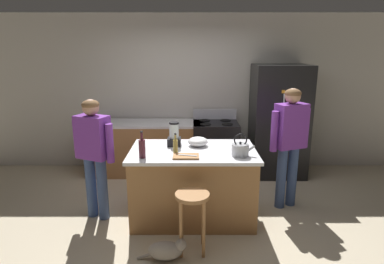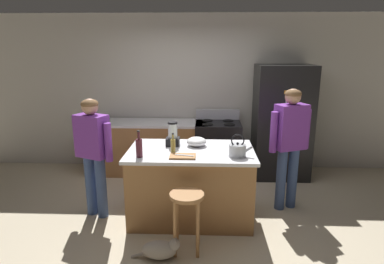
{
  "view_description": "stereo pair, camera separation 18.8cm",
  "coord_description": "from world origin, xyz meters",
  "views": [
    {
      "loc": [
        -0.01,
        -3.87,
        2.13
      ],
      "look_at": [
        0.0,
        0.3,
        1.05
      ],
      "focal_mm": 30.66,
      "sensor_mm": 36.0,
      "label": 1
    },
    {
      "loc": [
        0.17,
        -3.87,
        2.13
      ],
      "look_at": [
        0.0,
        0.3,
        1.05
      ],
      "focal_mm": 30.66,
      "sensor_mm": 36.0,
      "label": 2
    }
  ],
  "objects": [
    {
      "name": "person_by_island_left",
      "position": [
        -1.22,
        -0.02,
        0.93
      ],
      "size": [
        0.58,
        0.36,
        1.54
      ],
      "color": "#384C7A",
      "rests_on": "ground_plane"
    },
    {
      "name": "ground_plane",
      "position": [
        0.0,
        0.0,
        0.0
      ],
      "size": [
        14.0,
        14.0,
        0.0
      ],
      "primitive_type": "plane",
      "color": "beige"
    },
    {
      "name": "back_wall",
      "position": [
        0.0,
        1.95,
        1.35
      ],
      "size": [
        8.0,
        0.1,
        2.7
      ],
      "primitive_type": "cube",
      "color": "#BCB7AD",
      "rests_on": "ground_plane"
    },
    {
      "name": "person_by_sink_right",
      "position": [
        1.28,
        0.29,
        0.99
      ],
      "size": [
        0.58,
        0.35,
        1.63
      ],
      "color": "#384C7A",
      "rests_on": "ground_plane"
    },
    {
      "name": "mixing_bowl",
      "position": [
        0.06,
        0.17,
        0.96
      ],
      "size": [
        0.26,
        0.26,
        0.11
      ],
      "primitive_type": "ellipsoid",
      "color": "white",
      "rests_on": "kitchen_island"
    },
    {
      "name": "refrigerator",
      "position": [
        1.44,
        1.5,
        0.93
      ],
      "size": [
        0.9,
        0.73,
        1.87
      ],
      "color": "black",
      "rests_on": "ground_plane"
    },
    {
      "name": "stove_range",
      "position": [
        0.39,
        1.52,
        0.46
      ],
      "size": [
        0.76,
        0.65,
        1.08
      ],
      "color": "black",
      "rests_on": "ground_plane"
    },
    {
      "name": "bottle_wine",
      "position": [
        -0.58,
        -0.3,
        1.02
      ],
      "size": [
        0.08,
        0.08,
        0.32
      ],
      "color": "#471923",
      "rests_on": "kitchen_island"
    },
    {
      "name": "chef_knife",
      "position": [
        -0.06,
        -0.28,
        0.93
      ],
      "size": [
        0.22,
        0.08,
        0.01
      ],
      "primitive_type": "cube",
      "rotation": [
        0.0,
        0.0,
        -0.24
      ],
      "color": "#B7BABF",
      "rests_on": "cutting_board"
    },
    {
      "name": "kitchen_island",
      "position": [
        0.0,
        0.0,
        0.45
      ],
      "size": [
        1.56,
        0.97,
        0.9
      ],
      "color": "#9E6B3D",
      "rests_on": "ground_plane"
    },
    {
      "name": "tea_kettle",
      "position": [
        0.55,
        -0.23,
        0.98
      ],
      "size": [
        0.28,
        0.2,
        0.27
      ],
      "color": "#B7BABF",
      "rests_on": "kitchen_island"
    },
    {
      "name": "cutting_board",
      "position": [
        -0.08,
        -0.28,
        0.91
      ],
      "size": [
        0.3,
        0.2,
        0.02
      ],
      "primitive_type": "cube",
      "color": "#9E6B3D",
      "rests_on": "kitchen_island"
    },
    {
      "name": "cat",
      "position": [
        -0.27,
        -0.91,
        0.11
      ],
      "size": [
        0.52,
        0.18,
        0.26
      ],
      "color": "gray",
      "rests_on": "ground_plane"
    },
    {
      "name": "bar_stool",
      "position": [
        -0.01,
        -0.75,
        0.52
      ],
      "size": [
        0.36,
        0.36,
        0.67
      ],
      "color": "#9E6B3D",
      "rests_on": "ground_plane"
    },
    {
      "name": "bottle_vinegar",
      "position": [
        -0.21,
        -0.1,
        0.99
      ],
      "size": [
        0.06,
        0.06,
        0.24
      ],
      "color": "olive",
      "rests_on": "kitchen_island"
    },
    {
      "name": "blender_appliance",
      "position": [
        -0.24,
        0.18,
        1.03
      ],
      "size": [
        0.17,
        0.17,
        0.31
      ],
      "color": "black",
      "rests_on": "kitchen_island"
    },
    {
      "name": "back_counter_run",
      "position": [
        -0.8,
        1.55,
        0.45
      ],
      "size": [
        2.0,
        0.64,
        0.9
      ],
      "color": "#9E6B3D",
      "rests_on": "ground_plane"
    }
  ]
}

